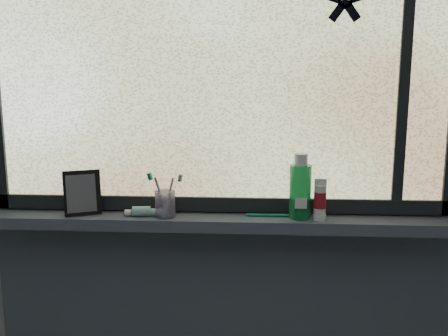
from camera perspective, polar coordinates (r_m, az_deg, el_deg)
wall_back at (r=1.72m, az=-0.45°, el=2.56°), size 3.00×0.01×2.50m
windowsill at (r=1.70m, az=-0.61°, el=-6.15°), size 1.62×0.14×0.04m
window_pane at (r=1.68m, az=-0.51°, el=11.92°), size 1.50×0.01×1.00m
frame_bottom at (r=1.74m, az=-0.50°, el=-4.11°), size 1.60×0.03×0.05m
frame_mullion at (r=1.74m, az=19.96°, el=11.26°), size 0.03×0.03×1.00m
starfish_sticker at (r=1.71m, az=13.68°, el=18.02°), size 0.15×0.02×0.15m
vanity_mirror at (r=1.76m, az=-15.90°, el=-2.74°), size 0.14×0.10×0.15m
toothpaste_tube at (r=1.71m, az=-8.75°, el=-4.92°), size 0.19×0.04×0.03m
toothbrush_cup at (r=1.69m, az=-6.74°, el=-4.11°), size 0.08×0.08×0.09m
toothbrush_lying at (r=1.70m, az=5.72°, el=-5.31°), size 0.23×0.02×0.02m
mouthwash_bottle at (r=1.67m, az=8.72°, el=-2.07°), size 0.08×0.08×0.18m
cream_tube at (r=1.67m, az=10.92°, el=-3.40°), size 0.04×0.04×0.10m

